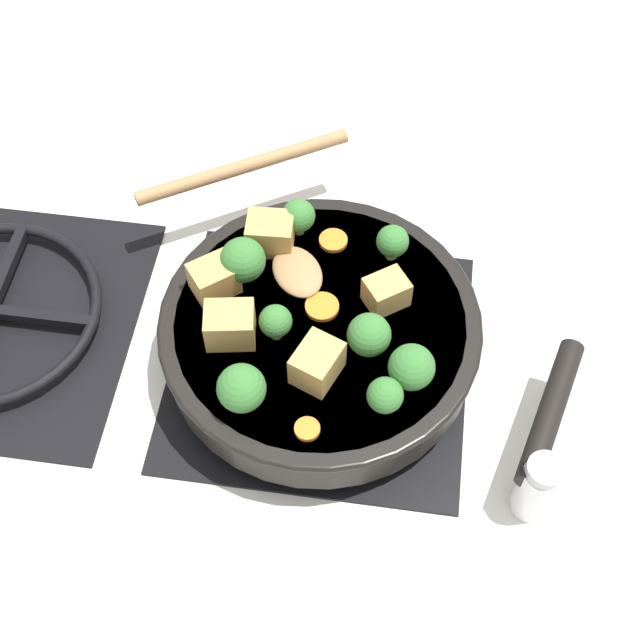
% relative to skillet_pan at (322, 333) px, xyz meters
% --- Properties ---
extents(ground_plane, '(2.40, 2.40, 0.00)m').
position_rel_skillet_pan_xyz_m(ground_plane, '(0.00, 0.00, -0.05)').
color(ground_plane, silver).
extents(front_burner_grate, '(0.31, 0.31, 0.03)m').
position_rel_skillet_pan_xyz_m(front_burner_grate, '(0.00, 0.00, -0.04)').
color(front_burner_grate, black).
rests_on(front_burner_grate, ground_plane).
extents(skillet_pan, '(0.32, 0.42, 0.05)m').
position_rel_skillet_pan_xyz_m(skillet_pan, '(0.00, 0.00, 0.00)').
color(skillet_pan, black).
rests_on(skillet_pan, front_burner_grate).
extents(wooden_spoon, '(0.25, 0.23, 0.02)m').
position_rel_skillet_pan_xyz_m(wooden_spoon, '(0.13, 0.08, 0.03)').
color(wooden_spoon, '#A87A4C').
rests_on(wooden_spoon, skillet_pan).
extents(tofu_cube_center_large, '(0.04, 0.05, 0.04)m').
position_rel_skillet_pan_xyz_m(tofu_cube_center_large, '(0.09, 0.07, 0.04)').
color(tofu_cube_center_large, tan).
rests_on(tofu_cube_center_large, skillet_pan).
extents(tofu_cube_near_handle, '(0.06, 0.06, 0.04)m').
position_rel_skillet_pan_xyz_m(tofu_cube_near_handle, '(0.02, 0.11, 0.04)').
color(tofu_cube_near_handle, tan).
rests_on(tofu_cube_near_handle, skillet_pan).
extents(tofu_cube_east_chunk, '(0.05, 0.05, 0.04)m').
position_rel_skillet_pan_xyz_m(tofu_cube_east_chunk, '(-0.03, 0.09, 0.04)').
color(tofu_cube_east_chunk, tan).
rests_on(tofu_cube_east_chunk, skillet_pan).
extents(tofu_cube_west_chunk, '(0.06, 0.05, 0.04)m').
position_rel_skillet_pan_xyz_m(tofu_cube_west_chunk, '(-0.06, -0.00, 0.04)').
color(tofu_cube_west_chunk, tan).
rests_on(tofu_cube_west_chunk, skillet_pan).
extents(tofu_cube_back_piece, '(0.05, 0.05, 0.03)m').
position_rel_skillet_pan_xyz_m(tofu_cube_back_piece, '(0.03, -0.06, 0.04)').
color(tofu_cube_back_piece, tan).
rests_on(tofu_cube_back_piece, skillet_pan).
extents(broccoli_floret_near_spoon, '(0.04, 0.04, 0.05)m').
position_rel_skillet_pan_xyz_m(broccoli_floret_near_spoon, '(-0.03, -0.05, 0.05)').
color(broccoli_floret_near_spoon, '#709956').
rests_on(broccoli_floret_near_spoon, skillet_pan).
extents(broccoli_floret_center_top, '(0.05, 0.05, 0.05)m').
position_rel_skillet_pan_xyz_m(broccoli_floret_center_top, '(-0.10, 0.06, 0.05)').
color(broccoli_floret_center_top, '#709956').
rests_on(broccoli_floret_center_top, skillet_pan).
extents(broccoli_floret_east_rim, '(0.03, 0.03, 0.04)m').
position_rel_skillet_pan_xyz_m(broccoli_floret_east_rim, '(-0.02, 0.04, 0.05)').
color(broccoli_floret_east_rim, '#709956').
rests_on(broccoli_floret_east_rim, skillet_pan).
extents(broccoli_floret_west_rim, '(0.05, 0.05, 0.05)m').
position_rel_skillet_pan_xyz_m(broccoli_floret_west_rim, '(0.04, 0.09, 0.05)').
color(broccoli_floret_west_rim, '#709956').
rests_on(broccoli_floret_west_rim, skillet_pan).
extents(broccoli_floret_north_edge, '(0.03, 0.03, 0.04)m').
position_rel_skillet_pan_xyz_m(broccoli_floret_north_edge, '(0.09, -0.06, 0.05)').
color(broccoli_floret_north_edge, '#709956').
rests_on(broccoli_floret_north_edge, skillet_pan).
extents(broccoli_floret_south_cluster, '(0.04, 0.04, 0.05)m').
position_rel_skillet_pan_xyz_m(broccoli_floret_south_cluster, '(-0.06, -0.09, 0.05)').
color(broccoli_floret_south_cluster, '#709956').
rests_on(broccoli_floret_south_cluster, skillet_pan).
extents(broccoli_floret_mid_floret, '(0.04, 0.04, 0.04)m').
position_rel_skillet_pan_xyz_m(broccoli_floret_mid_floret, '(0.11, 0.04, 0.05)').
color(broccoli_floret_mid_floret, '#709956').
rests_on(broccoli_floret_mid_floret, skillet_pan).
extents(broccoli_floret_small_inner, '(0.03, 0.03, 0.04)m').
position_rel_skillet_pan_xyz_m(broccoli_floret_small_inner, '(-0.09, -0.07, 0.05)').
color(broccoli_floret_small_inner, '#709956').
rests_on(broccoli_floret_small_inner, skillet_pan).
extents(carrot_slice_orange_thin, '(0.03, 0.03, 0.01)m').
position_rel_skillet_pan_xyz_m(carrot_slice_orange_thin, '(0.10, 0.00, 0.02)').
color(carrot_slice_orange_thin, orange).
rests_on(carrot_slice_orange_thin, skillet_pan).
extents(carrot_slice_near_center, '(0.03, 0.03, 0.01)m').
position_rel_skillet_pan_xyz_m(carrot_slice_near_center, '(0.01, 0.00, 0.02)').
color(carrot_slice_near_center, orange).
rests_on(carrot_slice_near_center, skillet_pan).
extents(carrot_slice_edge_slice, '(0.02, 0.02, 0.01)m').
position_rel_skillet_pan_xyz_m(carrot_slice_edge_slice, '(-0.12, -0.00, 0.02)').
color(carrot_slice_edge_slice, orange).
rests_on(carrot_slice_edge_slice, skillet_pan).
extents(salt_shaker, '(0.04, 0.04, 0.09)m').
position_rel_skillet_pan_xyz_m(salt_shaker, '(-0.13, -0.22, -0.01)').
color(salt_shaker, white).
rests_on(salt_shaker, ground_plane).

